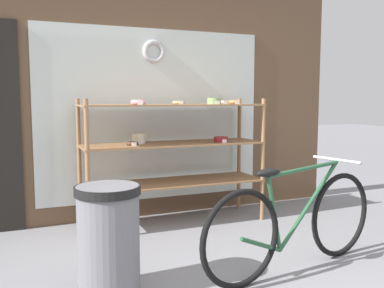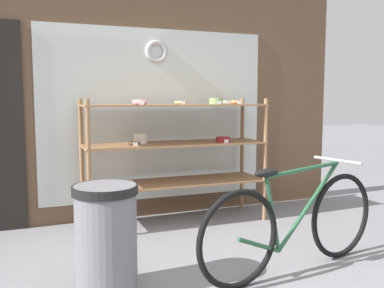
# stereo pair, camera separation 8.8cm
# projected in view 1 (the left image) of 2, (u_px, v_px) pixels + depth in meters

# --- Properties ---
(storefront_facade) EXTENTS (5.00, 0.13, 3.49)m
(storefront_facade) POSITION_uv_depth(u_px,v_px,m) (131.00, 66.00, 4.69)
(storefront_facade) COLOR brown
(storefront_facade) RESTS_ON ground_plane
(display_case) EXTENTS (1.93, 0.57, 1.34)m
(display_case) POSITION_uv_depth(u_px,v_px,m) (174.00, 144.00, 4.52)
(display_case) COLOR #8E6642
(display_case) RESTS_ON ground_plane
(bicycle) EXTENTS (1.79, 0.53, 0.85)m
(bicycle) POSITION_uv_depth(u_px,v_px,m) (295.00, 223.00, 3.29)
(bicycle) COLOR black
(bicycle) RESTS_ON ground_plane
(trash_bin) EXTENTS (0.44, 0.44, 0.75)m
(trash_bin) POSITION_uv_depth(u_px,v_px,m) (109.00, 236.00, 2.90)
(trash_bin) COLOR slate
(trash_bin) RESTS_ON ground_plane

